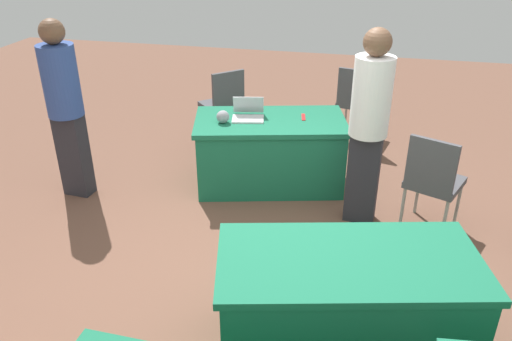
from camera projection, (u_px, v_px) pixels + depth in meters
ground_plane at (271, 267)px, 4.20m from camera, size 14.40×14.40×0.00m
table_foreground at (270, 152)px, 5.33m from camera, size 1.69×1.16×0.74m
table_back_left at (345, 304)px, 3.26m from camera, size 1.77×1.16×0.74m
chair_near_front at (356, 99)px, 6.36m from camera, size 0.53×0.53×0.94m
chair_tucked_right at (433, 178)px, 4.43m from camera, size 0.58×0.58×0.96m
chair_by_pillar at (224, 102)px, 6.20m from camera, size 0.62×0.62×0.96m
person_attendee_standing at (369, 120)px, 4.40m from camera, size 0.38×0.38×1.81m
person_organiser at (64, 102)px, 4.86m from camera, size 0.37×0.37×1.78m
laptop_silver at (248, 114)px, 5.18m from camera, size 0.37×0.35×0.21m
yarn_ball at (223, 117)px, 5.05m from camera, size 0.13×0.13×0.13m
scissors_red at (303, 117)px, 5.21m from camera, size 0.07×0.18×0.01m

